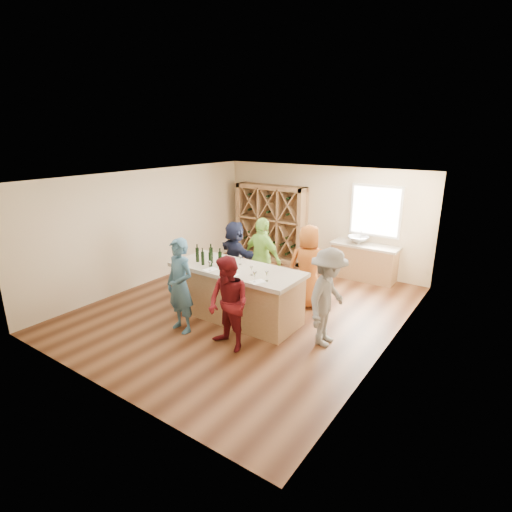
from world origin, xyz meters
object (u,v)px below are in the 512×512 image
Objects in this scene: wine_rack at (271,223)px; tasting_counter_base at (237,295)px; sink at (358,240)px; person_server at (328,298)px; wine_bottle_b at (203,258)px; person_near_left at (180,286)px; wine_bottle_d at (210,259)px; person_far_mid at (262,258)px; person_near_right at (229,304)px; person_far_right at (308,267)px; wine_bottle_e at (220,259)px; wine_bottle_c at (211,255)px; wine_bottle_a at (197,255)px; person_far_left at (235,255)px.

wine_rack is 0.85× the size of tasting_counter_base.
person_server is (0.85, -3.61, -0.12)m from sink.
sink is 1.96× the size of wine_bottle_b.
wine_rack is 1.21× the size of person_near_left.
sink is at bearing 11.24° from person_server.
wine_bottle_d is 1.49m from person_far_mid.
person_server is (3.55, -3.68, -0.21)m from wine_rack.
person_near_right is 2.39m from person_far_right.
tasting_counter_base is 1.40× the size of person_far_mid.
person_server reaches higher than wine_bottle_e.
person_near_right is (1.29, -0.80, -0.38)m from wine_bottle_b.
wine_bottle_c reaches higher than wine_bottle_e.
person_far_right is at bearing 45.11° from wine_bottle_b.
person_near_right is at bearing 51.81° from person_far_right.
person_near_right is 0.90× the size of person_far_mid.
wine_bottle_a reaches higher than tasting_counter_base.
person_far_left reaches higher than wine_bottle_b.
person_far_left is at bearing 97.05° from wine_bottle_a.
person_near_right is (1.16, -0.02, -0.07)m from person_near_left.
tasting_counter_base is 1.55× the size of person_near_right.
wine_rack is 4.06× the size of sink.
wine_bottle_c is 0.18× the size of person_server.
person_near_left is 0.98× the size of person_far_mid.
sink is 2.35m from person_far_right.
wine_rack reaches higher than person_far_left.
wine_bottle_c is at bearing 17.26° from wine_bottle_a.
wine_bottle_e reaches higher than wine_bottle_a.
wine_bottle_c is 0.32m from wine_bottle_e.
sink is at bearing 73.15° from tasting_counter_base.
person_far_left is at bearing 111.05° from wine_bottle_d.
person_far_left is (-0.19, 1.51, -0.41)m from wine_bottle_a.
person_far_mid is at bearing 71.32° from wine_bottle_b.
person_far_left reaches higher than wine_bottle_e.
tasting_counter_base is at bearing 24.03° from person_far_right.
person_far_mid is (0.11, 1.33, -0.31)m from wine_bottle_e.
person_far_right is (-0.20, -2.34, -0.11)m from sink.
person_near_left is (-0.53, -1.03, 0.41)m from tasting_counter_base.
person_far_left is (-1.99, 0.03, -0.08)m from person_far_right.
wine_bottle_a is at bearing -162.74° from wine_bottle_c.
tasting_counter_base is at bearing -106.85° from sink.
wine_bottle_b is at bearing 13.70° from person_far_right.
person_server reaches higher than wine_bottle_b.
person_far_right is (1.20, 1.48, -0.33)m from wine_bottle_e.
person_far_left is (-1.07, 1.35, 0.32)m from tasting_counter_base.
person_near_left is at bearing -109.26° from sink.
person_far_right is at bearing 39.53° from wine_bottle_a.
wine_bottle_d is at bearing 131.56° from person_far_left.
wine_rack is at bearing 100.21° from wine_bottle_a.
wine_bottle_a is 0.18× the size of person_near_right.
tasting_counter_base is 8.74× the size of wine_bottle_d.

